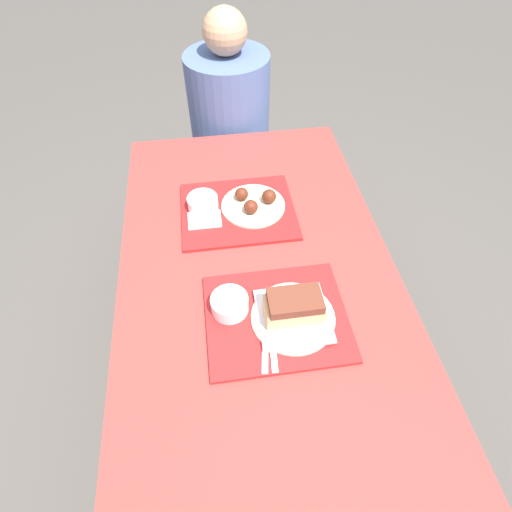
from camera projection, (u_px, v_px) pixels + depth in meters
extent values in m
plane|color=#4C4742|center=(258.00, 374.00, 1.81)|extent=(12.00, 12.00, 0.00)
cube|color=maroon|center=(258.00, 275.00, 1.25)|extent=(0.86, 1.53, 0.04)
cylinder|color=maroon|center=(163.00, 221.00, 1.94)|extent=(0.07, 0.07, 0.72)
cylinder|color=maroon|center=(311.00, 207.00, 2.01)|extent=(0.07, 0.07, 0.72)
cube|color=maroon|center=(231.00, 165.00, 2.11)|extent=(0.82, 0.28, 0.04)
cylinder|color=maroon|center=(172.00, 203.00, 2.25)|extent=(0.06, 0.06, 0.42)
cylinder|color=maroon|center=(293.00, 191.00, 2.32)|extent=(0.06, 0.06, 0.42)
cube|color=red|center=(277.00, 317.00, 1.12)|extent=(0.39, 0.33, 0.01)
cube|color=red|center=(238.00, 211.00, 1.40)|extent=(0.39, 0.33, 0.01)
cylinder|color=white|center=(230.00, 304.00, 1.11)|extent=(0.11, 0.11, 0.05)
cylinder|color=beige|center=(229.00, 300.00, 1.10)|extent=(0.09, 0.09, 0.01)
cylinder|color=beige|center=(293.00, 317.00, 1.11)|extent=(0.23, 0.23, 0.01)
cube|color=silver|center=(293.00, 316.00, 1.10)|extent=(0.20, 0.20, 0.01)
cube|color=#DBB275|center=(294.00, 309.00, 1.08)|extent=(0.16, 0.08, 0.06)
cube|color=brown|center=(295.00, 301.00, 1.05)|extent=(0.14, 0.09, 0.03)
cube|color=white|center=(265.00, 343.00, 1.06)|extent=(0.04, 0.17, 0.00)
cube|color=white|center=(273.00, 342.00, 1.06)|extent=(0.03, 0.17, 0.00)
cube|color=#A59E93|center=(273.00, 294.00, 1.16)|extent=(0.04, 0.03, 0.01)
cylinder|color=white|center=(203.00, 203.00, 1.39)|extent=(0.11, 0.11, 0.05)
cylinder|color=beige|center=(202.00, 199.00, 1.37)|extent=(0.09, 0.09, 0.01)
cylinder|color=beige|center=(253.00, 206.00, 1.41)|extent=(0.22, 0.22, 0.01)
sphere|color=#562314|center=(269.00, 196.00, 1.40)|extent=(0.05, 0.05, 0.05)
sphere|color=#562314|center=(242.00, 194.00, 1.41)|extent=(0.05, 0.05, 0.05)
sphere|color=#562314|center=(251.00, 207.00, 1.36)|extent=(0.05, 0.05, 0.05)
cube|color=white|center=(205.00, 220.00, 1.36)|extent=(0.11, 0.08, 0.01)
cylinder|color=#4C6093|center=(229.00, 114.00, 1.89)|extent=(0.38, 0.38, 0.54)
sphere|color=tan|center=(225.00, 31.00, 1.61)|extent=(0.19, 0.19, 0.19)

